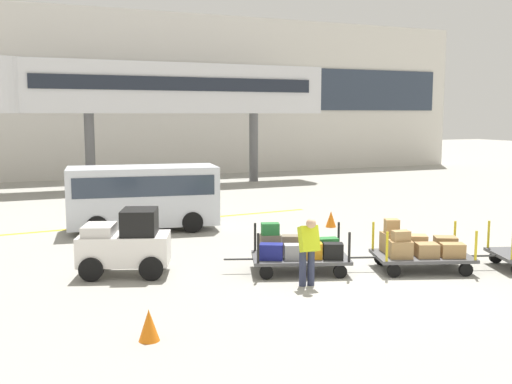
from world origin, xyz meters
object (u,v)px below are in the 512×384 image
object	(u,v)px
baggage_cart_middle	(418,249)
baggage_handler	(308,248)
safety_cone_near	(331,219)
shuttle_van	(143,193)
baggage_tug	(126,244)
safety_cone_far	(149,325)
baggage_cart_lead	(298,251)

from	to	relation	value
baggage_cart_middle	baggage_handler	world-z (taller)	baggage_handler
safety_cone_near	shuttle_van	bearing A→B (deg)	161.17
safety_cone_near	baggage_tug	bearing A→B (deg)	-155.91
baggage_handler	safety_cone_far	world-z (taller)	baggage_handler
shuttle_van	safety_cone_near	xyz separation A→B (m)	(5.94, -2.03, -0.96)
baggage_cart_middle	baggage_handler	xyz separation A→B (m)	(-3.14, -0.19, 0.33)
baggage_cart_lead	shuttle_van	size ratio (longest dim) A/B	0.61
baggage_cart_lead	baggage_handler	size ratio (longest dim) A/B	1.96
baggage_handler	baggage_cart_middle	bearing A→B (deg)	3.38
shuttle_van	safety_cone_far	distance (m)	10.04
baggage_cart_lead	safety_cone_far	world-z (taller)	baggage_cart_lead
baggage_cart_middle	safety_cone_near	world-z (taller)	baggage_cart_middle
baggage_tug	baggage_cart_lead	distance (m)	4.11
baggage_cart_lead	baggage_handler	bearing A→B (deg)	-106.29
baggage_tug	baggage_cart_lead	size ratio (longest dim) A/B	0.77
baggage_cart_lead	baggage_cart_middle	xyz separation A→B (m)	(2.79, -1.01, 0.02)
baggage_cart_middle	baggage_handler	distance (m)	3.16
baggage_handler	safety_cone_near	bearing A→B (deg)	55.83
baggage_tug	baggage_handler	bearing A→B (deg)	-36.12
baggage_cart_lead	shuttle_van	distance (m)	7.18
shuttle_van	safety_cone_far	xyz separation A→B (m)	(-2.08, -9.78, -0.96)
baggage_tug	baggage_cart_lead	xyz separation A→B (m)	(3.87, -1.37, -0.23)
baggage_cart_middle	baggage_cart_lead	bearing A→B (deg)	160.07
baggage_tug	baggage_cart_middle	world-z (taller)	baggage_tug
baggage_cart_lead	baggage_tug	bearing A→B (deg)	160.49
safety_cone_far	baggage_tug	bearing A→B (deg)	83.92
baggage_cart_lead	baggage_cart_middle	bearing A→B (deg)	-19.93
baggage_cart_middle	safety_cone_near	xyz separation A→B (m)	(0.90, 5.76, -0.26)
safety_cone_near	safety_cone_far	distance (m)	11.16
shuttle_van	baggage_tug	bearing A→B (deg)	-106.65
baggage_cart_middle	shuttle_van	bearing A→B (deg)	122.93
safety_cone_near	baggage_handler	bearing A→B (deg)	-124.17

